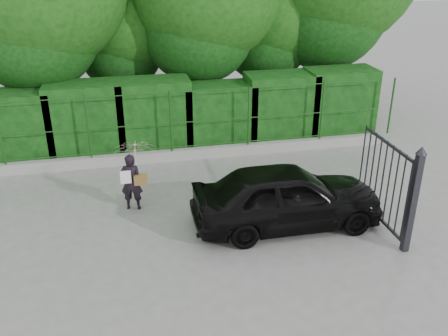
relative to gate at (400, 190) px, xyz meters
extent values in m
plane|color=gray|center=(-4.60, 0.72, -1.19)|extent=(80.00, 80.00, 0.00)
cube|color=#9E9E99|center=(-4.60, 5.22, -1.04)|extent=(14.00, 0.25, 0.30)
cylinder|color=#184615|center=(-8.80, 5.22, 0.01)|extent=(0.06, 0.06, 1.80)
cylinder|color=#184615|center=(-6.50, 5.22, 0.01)|extent=(0.06, 0.06, 1.80)
cylinder|color=#184615|center=(-4.20, 5.22, 0.01)|extent=(0.06, 0.06, 1.80)
cylinder|color=#184615|center=(-1.90, 5.22, 0.01)|extent=(0.06, 0.06, 1.80)
cylinder|color=#184615|center=(0.40, 5.22, 0.01)|extent=(0.06, 0.06, 1.80)
cylinder|color=#184615|center=(2.70, 5.22, 0.01)|extent=(0.06, 0.06, 1.80)
cylinder|color=#184615|center=(-4.60, 5.22, -0.79)|extent=(13.60, 0.03, 0.03)
cylinder|color=#184615|center=(-4.60, 5.22, -0.04)|extent=(13.60, 0.03, 0.03)
cylinder|color=#184615|center=(-4.60, 5.22, 0.86)|extent=(13.60, 0.03, 0.03)
cube|color=black|center=(-8.60, 6.22, -0.16)|extent=(2.20, 1.20, 2.06)
cube|color=black|center=(-6.60, 6.22, -0.09)|extent=(2.20, 1.20, 2.20)
cube|color=black|center=(-4.60, 6.22, -0.09)|extent=(2.20, 1.20, 2.19)
cube|color=black|center=(-2.60, 6.22, -0.22)|extent=(2.20, 1.20, 1.93)
cube|color=black|center=(-0.60, 6.22, -0.11)|extent=(2.20, 1.20, 2.15)
cube|color=black|center=(1.40, 6.22, -0.09)|extent=(2.20, 1.20, 2.20)
cylinder|color=black|center=(-7.60, 7.92, 1.06)|extent=(0.36, 0.36, 4.50)
cylinder|color=black|center=(-5.10, 9.22, 0.44)|extent=(0.36, 0.36, 3.25)
sphere|color=#14470F|center=(-5.10, 9.22, 2.39)|extent=(3.90, 3.90, 3.90)
cylinder|color=black|center=(-2.60, 8.22, 0.94)|extent=(0.36, 0.36, 4.25)
cylinder|color=black|center=(-0.10, 8.92, 0.56)|extent=(0.36, 0.36, 3.50)
sphere|color=#14470F|center=(-0.10, 8.92, 2.66)|extent=(4.20, 4.20, 4.20)
cylinder|color=black|center=(1.90, 8.52, 1.19)|extent=(0.36, 0.36, 4.75)
cube|color=black|center=(0.00, -0.48, -0.09)|extent=(0.14, 0.14, 2.20)
cone|color=black|center=(0.00, -0.48, 1.09)|extent=(0.22, 0.22, 0.16)
cube|color=black|center=(0.00, 0.67, -1.04)|extent=(0.05, 2.00, 0.06)
cube|color=black|center=(0.00, 0.67, 0.76)|extent=(0.05, 2.00, 0.06)
cylinder|color=black|center=(0.00, -0.28, -0.14)|extent=(0.04, 0.04, 1.90)
cylinder|color=black|center=(0.00, -0.03, -0.14)|extent=(0.04, 0.04, 1.90)
cylinder|color=black|center=(0.00, 0.22, -0.14)|extent=(0.04, 0.04, 1.90)
cylinder|color=black|center=(0.00, 0.47, -0.14)|extent=(0.04, 0.04, 1.90)
cylinder|color=black|center=(0.00, 0.72, -0.14)|extent=(0.04, 0.04, 1.90)
cylinder|color=black|center=(0.00, 0.97, -0.14)|extent=(0.04, 0.04, 1.90)
cylinder|color=black|center=(0.00, 1.22, -0.14)|extent=(0.04, 0.04, 1.90)
cylinder|color=black|center=(0.00, 1.47, -0.14)|extent=(0.04, 0.04, 1.90)
cylinder|color=black|center=(0.00, 1.72, -0.14)|extent=(0.04, 0.04, 1.90)
imported|color=black|center=(-5.48, 2.54, -0.48)|extent=(0.57, 0.43, 1.42)
imported|color=#F2B4C4|center=(-5.33, 2.59, 0.03)|extent=(1.00, 1.02, 0.92)
cube|color=brown|center=(-5.26, 2.46, -0.40)|extent=(0.32, 0.15, 0.24)
cube|color=white|center=(-5.60, 2.42, -0.28)|extent=(0.25, 0.02, 0.32)
imported|color=black|center=(-2.11, 1.06, -0.46)|extent=(4.26, 1.73, 1.45)
camera|label=1|loc=(-5.56, -8.27, 4.78)|focal=40.00mm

